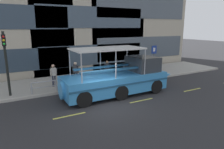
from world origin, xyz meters
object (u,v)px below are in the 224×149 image
(traffic_light_pole, at_px, (6,58))
(pedestrian_mid_right, at_px, (76,71))
(pedestrian_near_bow, at_px, (126,67))
(pedestrian_near_stern, at_px, (54,73))
(parking_sign, at_px, (154,55))
(duck_tour_boat, at_px, (121,78))
(pedestrian_mid_left, at_px, (107,68))

(traffic_light_pole, bearing_deg, pedestrian_mid_right, 9.41)
(pedestrian_near_bow, height_order, pedestrian_near_stern, pedestrian_near_stern)
(traffic_light_pole, relative_size, pedestrian_near_stern, 2.45)
(parking_sign, xyz_separation_m, pedestrian_near_bow, (-3.17, -0.05, -0.90))
(duck_tour_boat, height_order, pedestrian_near_bow, duck_tour_boat)
(parking_sign, xyz_separation_m, duck_tour_boat, (-5.48, -3.04, -0.97))
(duck_tour_boat, distance_m, pedestrian_near_stern, 5.26)
(pedestrian_near_bow, relative_size, pedestrian_mid_right, 0.92)
(traffic_light_pole, xyz_separation_m, pedestrian_near_bow, (9.38, 0.35, -1.58))
(parking_sign, xyz_separation_m, pedestrian_near_stern, (-9.44, 0.40, -0.84))
(traffic_light_pole, distance_m, pedestrian_near_stern, 3.55)
(traffic_light_pole, bearing_deg, parking_sign, 1.82)
(pedestrian_near_stern, bearing_deg, duck_tour_boat, -40.97)
(pedestrian_near_bow, bearing_deg, parking_sign, 0.97)
(traffic_light_pole, bearing_deg, duck_tour_boat, -20.48)
(pedestrian_near_bow, bearing_deg, traffic_light_pole, -177.89)
(pedestrian_mid_right, xyz_separation_m, pedestrian_near_stern, (-1.76, -0.00, -0.02))
(pedestrian_mid_right, bearing_deg, traffic_light_pole, -170.59)
(pedestrian_mid_left, relative_size, pedestrian_near_stern, 0.98)
(pedestrian_near_bow, bearing_deg, pedestrian_near_stern, 175.84)
(traffic_light_pole, relative_size, pedestrian_mid_left, 2.51)
(pedestrian_near_bow, bearing_deg, pedestrian_mid_right, 174.18)
(pedestrian_mid_left, bearing_deg, parking_sign, -2.49)
(parking_sign, bearing_deg, traffic_light_pole, -178.18)
(duck_tour_boat, height_order, pedestrian_mid_left, duck_tour_boat)
(duck_tour_boat, bearing_deg, traffic_light_pole, 159.52)
(pedestrian_near_bow, relative_size, pedestrian_mid_left, 0.97)
(duck_tour_boat, bearing_deg, pedestrian_near_stern, 139.03)
(duck_tour_boat, relative_size, pedestrian_mid_right, 5.20)
(traffic_light_pole, xyz_separation_m, pedestrian_mid_left, (7.63, 0.61, -1.55))
(pedestrian_mid_left, bearing_deg, pedestrian_mid_right, 176.01)
(pedestrian_near_bow, distance_m, pedestrian_near_stern, 6.29)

